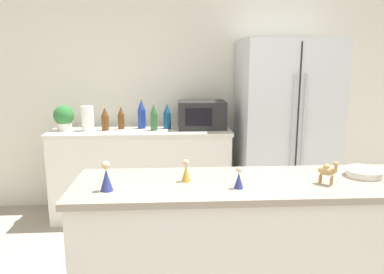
{
  "coord_description": "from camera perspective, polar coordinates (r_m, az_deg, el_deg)",
  "views": [
    {
      "loc": [
        -0.25,
        -1.39,
        1.59
      ],
      "look_at": [
        -0.08,
        1.44,
        1.02
      ],
      "focal_mm": 35.0,
      "sensor_mm": 36.0,
      "label": 1
    }
  ],
  "objects": [
    {
      "name": "wall_back",
      "position": [
        4.14,
        0.1,
        6.96
      ],
      "size": [
        8.0,
        0.06,
        2.55
      ],
      "color": "silver",
      "rests_on": "ground_plane"
    },
    {
      "name": "back_counter",
      "position": [
        3.97,
        -7.56,
        -5.31
      ],
      "size": [
        1.81,
        0.63,
        0.92
      ],
      "color": "silver",
      "rests_on": "ground_plane"
    },
    {
      "name": "refrigerator",
      "position": [
        3.95,
        13.99,
        0.98
      ],
      "size": [
        0.93,
        0.76,
        1.81
      ],
      "color": "silver",
      "rests_on": "ground_plane"
    },
    {
      "name": "bar_counter",
      "position": [
        2.25,
        9.52,
        -18.33
      ],
      "size": [
        1.97,
        0.57,
        0.96
      ],
      "color": "beige",
      "rests_on": "ground_plane"
    },
    {
      "name": "potted_plant",
      "position": [
        3.95,
        -18.94,
        2.89
      ],
      "size": [
        0.2,
        0.2,
        0.25
      ],
      "color": "silver",
      "rests_on": "back_counter"
    },
    {
      "name": "paper_towel_roll",
      "position": [
        3.87,
        -15.61,
        2.75
      ],
      "size": [
        0.12,
        0.12,
        0.24
      ],
      "color": "white",
      "rests_on": "back_counter"
    },
    {
      "name": "microwave",
      "position": [
        3.86,
        1.48,
        3.43
      ],
      "size": [
        0.48,
        0.37,
        0.28
      ],
      "color": "black",
      "rests_on": "back_counter"
    },
    {
      "name": "back_bottle_0",
      "position": [
        3.85,
        -3.81,
        3.15
      ],
      "size": [
        0.08,
        0.08,
        0.26
      ],
      "color": "navy",
      "rests_on": "back_counter"
    },
    {
      "name": "back_bottle_1",
      "position": [
        3.83,
        -13.12,
        2.67
      ],
      "size": [
        0.07,
        0.07,
        0.24
      ],
      "color": "brown",
      "rests_on": "back_counter"
    },
    {
      "name": "back_bottle_2",
      "position": [
        3.74,
        -5.82,
        2.95
      ],
      "size": [
        0.07,
        0.07,
        0.27
      ],
      "color": "#2D6033",
      "rests_on": "back_counter"
    },
    {
      "name": "back_bottle_3",
      "position": [
        3.88,
        -7.69,
        3.47
      ],
      "size": [
        0.08,
        0.08,
        0.31
      ],
      "color": "navy",
      "rests_on": "back_counter"
    },
    {
      "name": "back_bottle_4",
      "position": [
        3.88,
        -10.76,
        2.85
      ],
      "size": [
        0.07,
        0.07,
        0.24
      ],
      "color": "brown",
      "rests_on": "back_counter"
    },
    {
      "name": "fruit_bowl",
      "position": [
        2.31,
        24.74,
        -4.86
      ],
      "size": [
        0.21,
        0.21,
        0.05
      ],
      "color": "white",
      "rests_on": "bar_counter"
    },
    {
      "name": "camel_figurine",
      "position": [
        2.07,
        19.93,
        -4.83
      ],
      "size": [
        0.1,
        0.09,
        0.13
      ],
      "color": "#A87F4C",
      "rests_on": "bar_counter"
    },
    {
      "name": "wise_man_figurine_blue",
      "position": [
        2.01,
        -0.91,
        -5.35
      ],
      "size": [
        0.05,
        0.05,
        0.12
      ],
      "color": "#B28933",
      "rests_on": "bar_counter"
    },
    {
      "name": "wise_man_figurine_crimson",
      "position": [
        1.91,
        -12.92,
        -6.12
      ],
      "size": [
        0.06,
        0.06,
        0.15
      ],
      "color": "navy",
      "rests_on": "bar_counter"
    },
    {
      "name": "wise_man_figurine_purple",
      "position": [
        1.92,
        7.14,
        -6.37
      ],
      "size": [
        0.05,
        0.05,
        0.11
      ],
      "color": "navy",
      "rests_on": "bar_counter"
    }
  ]
}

